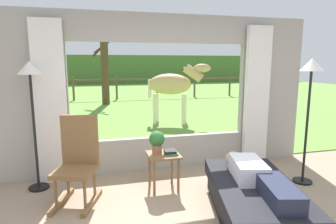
{
  "coord_description": "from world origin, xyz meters",
  "views": [
    {
      "loc": [
        -1.07,
        -2.32,
        1.79
      ],
      "look_at": [
        0.0,
        1.8,
        1.05
      ],
      "focal_mm": 30.66,
      "sensor_mm": 36.0,
      "label": 1
    }
  ],
  "objects_px": {
    "horse": "(173,85)",
    "book_stack": "(171,153)",
    "floor_lamp_right": "(310,83)",
    "pasture_tree": "(105,66)",
    "side_table": "(163,160)",
    "recliner_sofa": "(253,199)",
    "potted_plant": "(157,141)",
    "rocking_chair": "(78,161)",
    "reclining_person": "(257,176)",
    "floor_lamp_left": "(31,87)"
  },
  "relations": [
    {
      "from": "horse",
      "to": "pasture_tree",
      "type": "height_order",
      "value": "pasture_tree"
    },
    {
      "from": "side_table",
      "to": "potted_plant",
      "type": "xyz_separation_m",
      "value": [
        -0.08,
        0.06,
        0.28
      ]
    },
    {
      "from": "reclining_person",
      "to": "floor_lamp_right",
      "type": "bearing_deg",
      "value": 44.31
    },
    {
      "from": "floor_lamp_right",
      "to": "pasture_tree",
      "type": "bearing_deg",
      "value": 105.58
    },
    {
      "from": "reclining_person",
      "to": "horse",
      "type": "bearing_deg",
      "value": 98.68
    },
    {
      "from": "side_table",
      "to": "floor_lamp_left",
      "type": "bearing_deg",
      "value": 165.19
    },
    {
      "from": "rocking_chair",
      "to": "side_table",
      "type": "relative_size",
      "value": 2.15
    },
    {
      "from": "floor_lamp_right",
      "to": "horse",
      "type": "distance_m",
      "value": 4.62
    },
    {
      "from": "rocking_chair",
      "to": "side_table",
      "type": "bearing_deg",
      "value": 21.93
    },
    {
      "from": "potted_plant",
      "to": "pasture_tree",
      "type": "bearing_deg",
      "value": 92.28
    },
    {
      "from": "reclining_person",
      "to": "book_stack",
      "type": "bearing_deg",
      "value": 140.91
    },
    {
      "from": "recliner_sofa",
      "to": "reclining_person",
      "type": "distance_m",
      "value": 0.31
    },
    {
      "from": "pasture_tree",
      "to": "horse",
      "type": "bearing_deg",
      "value": -68.9
    },
    {
      "from": "reclining_person",
      "to": "floor_lamp_left",
      "type": "distance_m",
      "value": 3.12
    },
    {
      "from": "potted_plant",
      "to": "book_stack",
      "type": "distance_m",
      "value": 0.26
    },
    {
      "from": "reclining_person",
      "to": "book_stack",
      "type": "relative_size",
      "value": 7.08
    },
    {
      "from": "horse",
      "to": "book_stack",
      "type": "bearing_deg",
      "value": 7.63
    },
    {
      "from": "recliner_sofa",
      "to": "pasture_tree",
      "type": "xyz_separation_m",
      "value": [
        -1.26,
        9.71,
        1.44
      ]
    },
    {
      "from": "floor_lamp_left",
      "to": "floor_lamp_right",
      "type": "distance_m",
      "value": 3.9
    },
    {
      "from": "floor_lamp_left",
      "to": "horse",
      "type": "relative_size",
      "value": 1.01
    },
    {
      "from": "reclining_person",
      "to": "horse",
      "type": "xyz_separation_m",
      "value": [
        0.47,
        5.28,
        0.63
      ]
    },
    {
      "from": "pasture_tree",
      "to": "potted_plant",
      "type": "bearing_deg",
      "value": -87.72
    },
    {
      "from": "recliner_sofa",
      "to": "horse",
      "type": "bearing_deg",
      "value": 98.63
    },
    {
      "from": "side_table",
      "to": "recliner_sofa",
      "type": "bearing_deg",
      "value": -49.97
    },
    {
      "from": "horse",
      "to": "rocking_chair",
      "type": "bearing_deg",
      "value": -6.23
    },
    {
      "from": "recliner_sofa",
      "to": "floor_lamp_left",
      "type": "xyz_separation_m",
      "value": [
        -2.57,
        1.45,
        1.24
      ]
    },
    {
      "from": "reclining_person",
      "to": "floor_lamp_left",
      "type": "relative_size",
      "value": 0.79
    },
    {
      "from": "rocking_chair",
      "to": "potted_plant",
      "type": "distance_m",
      "value": 1.09
    },
    {
      "from": "recliner_sofa",
      "to": "potted_plant",
      "type": "height_order",
      "value": "potted_plant"
    },
    {
      "from": "side_table",
      "to": "horse",
      "type": "relative_size",
      "value": 0.29
    },
    {
      "from": "floor_lamp_left",
      "to": "pasture_tree",
      "type": "distance_m",
      "value": 8.36
    },
    {
      "from": "book_stack",
      "to": "horse",
      "type": "bearing_deg",
      "value": 74.18
    },
    {
      "from": "horse",
      "to": "pasture_tree",
      "type": "relative_size",
      "value": 0.57
    },
    {
      "from": "side_table",
      "to": "potted_plant",
      "type": "height_order",
      "value": "potted_plant"
    },
    {
      "from": "reclining_person",
      "to": "pasture_tree",
      "type": "distance_m",
      "value": 9.91
    },
    {
      "from": "book_stack",
      "to": "pasture_tree",
      "type": "relative_size",
      "value": 0.06
    },
    {
      "from": "potted_plant",
      "to": "pasture_tree",
      "type": "height_order",
      "value": "pasture_tree"
    },
    {
      "from": "floor_lamp_right",
      "to": "recliner_sofa",
      "type": "bearing_deg",
      "value": -151.12
    },
    {
      "from": "reclining_person",
      "to": "horse",
      "type": "relative_size",
      "value": 0.8
    },
    {
      "from": "recliner_sofa",
      "to": "reclining_person",
      "type": "height_order",
      "value": "reclining_person"
    },
    {
      "from": "floor_lamp_left",
      "to": "pasture_tree",
      "type": "bearing_deg",
      "value": 81.0
    },
    {
      "from": "side_table",
      "to": "floor_lamp_left",
      "type": "xyz_separation_m",
      "value": [
        -1.73,
        0.46,
        1.04
      ]
    },
    {
      "from": "recliner_sofa",
      "to": "rocking_chair",
      "type": "xyz_separation_m",
      "value": [
        -1.98,
        0.93,
        0.33
      ]
    },
    {
      "from": "side_table",
      "to": "potted_plant",
      "type": "distance_m",
      "value": 0.29
    },
    {
      "from": "reclining_person",
      "to": "rocking_chair",
      "type": "relative_size",
      "value": 1.27
    },
    {
      "from": "reclining_person",
      "to": "potted_plant",
      "type": "relative_size",
      "value": 4.45
    },
    {
      "from": "side_table",
      "to": "potted_plant",
      "type": "bearing_deg",
      "value": 143.13
    },
    {
      "from": "book_stack",
      "to": "floor_lamp_left",
      "type": "distance_m",
      "value": 2.1
    },
    {
      "from": "recliner_sofa",
      "to": "side_table",
      "type": "relative_size",
      "value": 3.59
    },
    {
      "from": "recliner_sofa",
      "to": "floor_lamp_right",
      "type": "xyz_separation_m",
      "value": [
        1.25,
        0.69,
        1.27
      ]
    }
  ]
}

